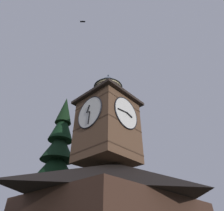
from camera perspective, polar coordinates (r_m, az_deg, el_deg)
The scene contains 4 objects.
clock_tower at distance 17.37m, azimuth -1.28°, elevation -4.38°, with size 4.84×4.84×9.26m.
pine_tree_behind at distance 22.07m, azimuth -16.40°, elevation -19.60°, with size 6.16×6.16×17.23m.
moon at distance 47.55m, azimuth -12.93°, elevation -19.72°, with size 2.20×2.20×2.20m.
flying_bird_high at distance 20.93m, azimuth -8.50°, elevation 22.90°, with size 0.44×0.46×0.11m.
Camera 1 is at (11.76, 8.21, 2.24)m, focal length 31.58 mm.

